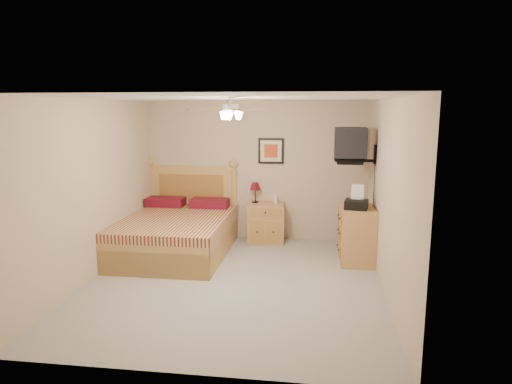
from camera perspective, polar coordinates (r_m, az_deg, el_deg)
floor at (r=6.45m, az=-2.67°, el=-11.18°), size 4.50×4.50×0.00m
ceiling at (r=6.00m, az=-2.88°, el=11.63°), size 4.00×4.50×0.04m
wall_back at (r=8.29m, az=0.03°, el=2.64°), size 4.00×0.04×2.50m
wall_front at (r=3.97m, az=-8.67°, el=-6.14°), size 4.00×0.04×2.50m
wall_left at (r=6.75m, az=-19.72°, el=0.23°), size 0.04×4.50×2.50m
wall_right at (r=6.07m, az=16.14°, el=-0.65°), size 0.04×4.50×2.50m
bed at (r=7.56m, az=-10.31°, el=-2.23°), size 1.74×2.28×1.48m
nightstand at (r=8.20m, az=1.22°, el=-3.84°), size 0.69×0.54×0.70m
table_lamp at (r=8.16m, az=-0.10°, el=-0.06°), size 0.24×0.24×0.37m
lotion_bottle at (r=8.10m, az=2.45°, el=-0.72°), size 0.09×0.09×0.21m
framed_picture at (r=8.20m, az=1.89°, el=5.15°), size 0.46×0.04×0.46m
dresser at (r=7.28m, az=12.47°, el=-5.25°), size 0.53×0.75×0.87m
fax_machine at (r=7.04m, az=12.47°, el=-0.64°), size 0.39×0.41×0.36m
magazine_lower at (r=7.44m, az=12.14°, el=-1.34°), size 0.21×0.26×0.02m
magazine_upper at (r=7.44m, az=12.39°, el=-1.20°), size 0.27×0.30×0.02m
wall_tv at (r=7.29m, az=12.89°, el=5.73°), size 0.56×0.46×0.58m
ceiling_fan at (r=5.80m, az=-3.23°, el=10.29°), size 1.14×1.14×0.28m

